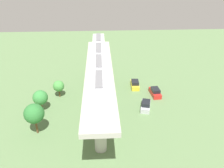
# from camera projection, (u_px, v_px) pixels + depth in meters

# --- Properties ---
(ground_plane) EXTENTS (120.00, 120.00, 0.00)m
(ground_plane) POSITION_uv_depth(u_px,v_px,m) (100.00, 108.00, 47.58)
(ground_plane) COLOR #5B7A4C
(viaduct) EXTENTS (5.20, 35.80, 8.52)m
(viaduct) POSITION_uv_depth(u_px,v_px,m) (99.00, 80.00, 44.46)
(viaduct) COLOR #B7B2AA
(viaduct) RESTS_ON ground
(train) EXTENTS (2.64, 27.45, 3.24)m
(train) POSITION_uv_depth(u_px,v_px,m) (99.00, 61.00, 43.75)
(train) COLOR silver
(train) RESTS_ON viaduct
(parked_car_yellow) EXTENTS (1.94, 4.26, 1.76)m
(parked_car_yellow) POSITION_uv_depth(u_px,v_px,m) (135.00, 84.00, 55.30)
(parked_car_yellow) COLOR yellow
(parked_car_yellow) RESTS_ON ground
(parked_car_red) EXTENTS (2.19, 4.35, 1.76)m
(parked_car_red) POSITION_uv_depth(u_px,v_px,m) (155.00, 92.00, 52.01)
(parked_car_red) COLOR red
(parked_car_red) RESTS_ON ground
(parked_car_silver) EXTENTS (2.77, 4.51, 1.76)m
(parked_car_silver) POSITION_uv_depth(u_px,v_px,m) (146.00, 105.00, 47.26)
(parked_car_silver) COLOR #B2B5BA
(parked_car_silver) RESTS_ON ground
(tree_near_viaduct) EXTENTS (2.44, 2.44, 3.92)m
(tree_near_viaduct) POSITION_uv_depth(u_px,v_px,m) (59.00, 86.00, 50.51)
(tree_near_viaduct) COLOR brown
(tree_near_viaduct) RESTS_ON ground
(tree_mid_lot) EXTENTS (3.46, 3.46, 5.87)m
(tree_mid_lot) POSITION_uv_depth(u_px,v_px,m) (34.00, 114.00, 38.95)
(tree_mid_lot) COLOR brown
(tree_mid_lot) RESTS_ON ground
(tree_far_corner) EXTENTS (2.98, 2.98, 4.46)m
(tree_far_corner) POSITION_uv_depth(u_px,v_px,m) (40.00, 98.00, 45.75)
(tree_far_corner) COLOR brown
(tree_far_corner) RESTS_ON ground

